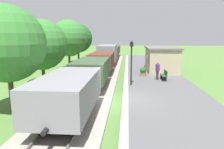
% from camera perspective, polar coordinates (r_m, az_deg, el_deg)
% --- Properties ---
extents(ground_plane, '(160.00, 160.00, 0.00)m').
position_cam_1_polar(ground_plane, '(13.34, 2.07, -7.85)').
color(ground_plane, '#517A38').
extents(platform_slab, '(6.00, 60.00, 0.25)m').
position_cam_1_polar(platform_slab, '(13.56, 15.82, -7.39)').
color(platform_slab, '#565659').
rests_on(platform_slab, ground).
extents(platform_edge_stripe, '(0.36, 60.00, 0.01)m').
position_cam_1_polar(platform_edge_stripe, '(13.25, 3.82, -6.84)').
color(platform_edge_stripe, silver).
rests_on(platform_edge_stripe, platform_slab).
extents(track_ballast, '(3.80, 60.00, 0.12)m').
position_cam_1_polar(track_ballast, '(13.62, -8.15, -7.28)').
color(track_ballast, '#9E9389').
rests_on(track_ballast, ground).
extents(rail_near, '(0.07, 60.00, 0.14)m').
position_cam_1_polar(rail_near, '(13.45, -5.15, -6.88)').
color(rail_near, slate).
rests_on(rail_near, track_ballast).
extents(rail_far, '(0.07, 60.00, 0.14)m').
position_cam_1_polar(rail_far, '(13.76, -11.11, -6.63)').
color(rail_far, slate).
rests_on(rail_far, track_ballast).
extents(freight_train, '(2.50, 39.20, 2.72)m').
position_cam_1_polar(freight_train, '(26.32, -1.93, 4.70)').
color(freight_train, gray).
rests_on(freight_train, rail_near).
extents(station_hut, '(3.50, 5.80, 2.78)m').
position_cam_1_polar(station_hut, '(23.99, 13.80, 4.27)').
color(station_hut, tan).
rests_on(station_hut, platform_slab).
extents(bench_near_hut, '(0.42, 1.50, 0.91)m').
position_cam_1_polar(bench_near_hut, '(19.26, 14.62, -0.13)').
color(bench_near_hut, '#1E4C2D').
rests_on(bench_near_hut, platform_slab).
extents(person_waiting, '(0.38, 0.45, 1.71)m').
position_cam_1_polar(person_waiting, '(19.09, 12.81, 1.27)').
color(person_waiting, '#38332D').
rests_on(person_waiting, platform_slab).
extents(potted_planter, '(0.64, 0.64, 0.92)m').
position_cam_1_polar(potted_planter, '(20.77, 8.80, 0.88)').
color(potted_planter, '#9E6642').
rests_on(potted_planter, platform_slab).
extents(lamp_post_near, '(0.28, 0.28, 3.70)m').
position_cam_1_polar(lamp_post_near, '(16.44, 5.55, 5.66)').
color(lamp_post_near, black).
rests_on(lamp_post_near, platform_slab).
extents(tree_trackside_near, '(4.25, 4.25, 5.99)m').
position_cam_1_polar(tree_trackside_near, '(12.48, -27.72, 7.71)').
color(tree_trackside_near, '#4C3823').
rests_on(tree_trackside_near, ground).
extents(tree_trackside_mid, '(4.44, 4.44, 5.75)m').
position_cam_1_polar(tree_trackside_mid, '(18.81, -19.38, 7.97)').
color(tree_trackside_mid, '#4C3823').
rests_on(tree_trackside_mid, ground).
extents(tree_trackside_far, '(4.57, 4.57, 6.30)m').
position_cam_1_polar(tree_trackside_far, '(26.06, -12.26, 10.03)').
color(tree_trackside_far, '#4C3823').
rests_on(tree_trackside_far, ground).
extents(tree_field_left, '(4.53, 4.53, 6.20)m').
position_cam_1_polar(tree_field_left, '(32.75, -9.62, 10.11)').
color(tree_field_left, '#4C3823').
rests_on(tree_field_left, ground).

